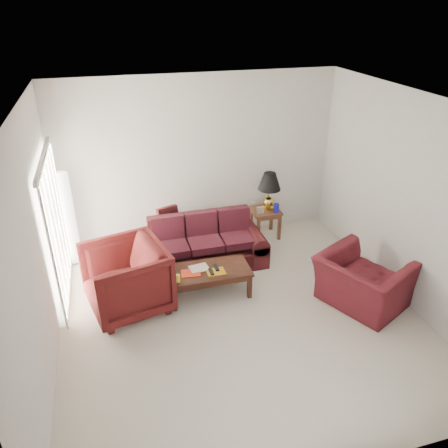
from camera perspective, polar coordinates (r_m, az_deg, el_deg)
name	(u,v)px	position (r m, az deg, el deg)	size (l,w,h in m)	color
floor	(240,314)	(6.46, 2.07, -11.69)	(5.00, 5.00, 0.00)	beige
blinds	(56,229)	(6.81, -21.09, -0.63)	(0.10, 2.00, 2.16)	silver
sofa	(204,243)	(7.31, -2.62, -2.56)	(2.06, 0.89, 0.84)	black
throw_pillow	(168,217)	(7.69, -7.32, 0.88)	(0.38, 0.11, 0.38)	black
end_table	(265,223)	(8.32, 5.38, 0.17)	(0.51, 0.51, 0.55)	#4B2119
table_lamp	(269,191)	(8.10, 5.90, 4.30)	(0.42, 0.42, 0.71)	gold
clock	(260,210)	(8.03, 4.76, 1.84)	(0.12, 0.04, 0.12)	silver
blue_canister	(276,208)	(8.08, 6.85, 2.06)	(0.10, 0.10, 0.16)	#1A1798
picture_frame	(253,202)	(8.28, 3.82, 2.91)	(0.14, 0.02, 0.18)	silver
floor_lamp	(68,219)	(7.66, -19.65, 0.65)	(0.27, 0.27, 1.65)	silver
armchair_left	(126,279)	(6.44, -12.67, -6.98)	(1.08, 1.11, 1.01)	#400F0E
armchair_right	(362,282)	(6.75, 17.61, -7.21)	(1.18, 1.03, 0.77)	#450F16
coffee_table	(209,282)	(6.73, -2.03, -7.53)	(1.26, 0.63, 0.44)	black
magazine_red	(191,273)	(6.53, -4.36, -6.43)	(0.28, 0.21, 0.02)	red
magazine_white	(199,268)	(6.64, -3.30, -5.76)	(0.28, 0.21, 0.02)	silver
magazine_orange	(216,272)	(6.54, -1.08, -6.24)	(0.27, 0.20, 0.02)	#BD8716
remote_a	(211,271)	(6.51, -1.69, -6.22)	(0.05, 0.17, 0.02)	black
remote_b	(216,267)	(6.60, -1.01, -5.69)	(0.05, 0.19, 0.02)	black
yellow_glass	(178,278)	(6.35, -6.03, -7.06)	(0.07, 0.07, 0.11)	yellow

